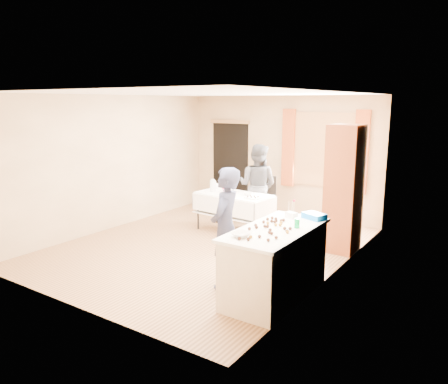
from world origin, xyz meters
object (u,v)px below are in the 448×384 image
Objects in this scene: party_table at (234,209)px; woman at (258,185)px; chair at (265,208)px; counter at (275,263)px; cabinet at (344,189)px; girl at (225,228)px.

party_table is 0.91× the size of woman.
chair is at bearing 87.43° from party_table.
party_table is at bearing 133.14° from counter.
counter is at bearing -42.74° from party_table.
chair is 0.57× the size of woman.
cabinet is 2.25× the size of chair.
party_table is (-2.09, -0.11, -0.61)m from cabinet.
party_table is at bearing -113.00° from chair.
chair is 0.69m from woman.
counter is 1.03× the size of girl.
cabinet reaches higher than girl.
girl is at bearing -173.39° from counter.
party_table is at bearing -163.99° from girl.
girl is at bearing -55.82° from party_table.
woman reaches higher than counter.
counter is at bearing 82.55° from girl.
cabinet reaches higher than party_table.
counter is 1.10× the size of party_table.
chair is (-1.87, 3.16, -0.17)m from counter.
chair is at bearing -174.50° from girl.
chair reaches higher than party_table.
cabinet is at bearing 146.62° from girl.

